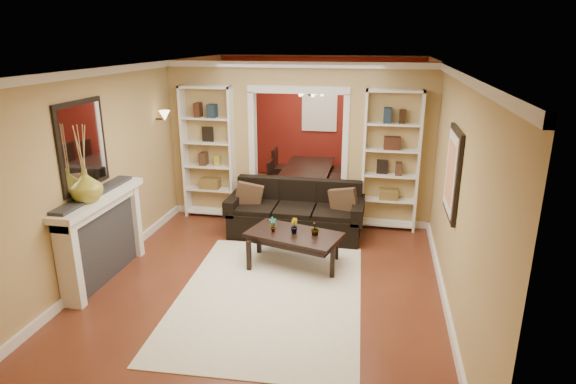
% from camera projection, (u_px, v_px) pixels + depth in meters
% --- Properties ---
extents(floor, '(8.00, 8.00, 0.00)m').
position_uv_depth(floor, '(285.00, 245.00, 7.45)').
color(floor, brown).
rests_on(floor, ground).
extents(ceiling, '(8.00, 8.00, 0.00)m').
position_uv_depth(ceiling, '(284.00, 65.00, 6.62)').
color(ceiling, white).
rests_on(ceiling, ground).
extents(wall_back, '(8.00, 0.00, 8.00)m').
position_uv_depth(wall_back, '(320.00, 118.00, 10.77)').
color(wall_back, tan).
rests_on(wall_back, ground).
extents(wall_front, '(8.00, 0.00, 8.00)m').
position_uv_depth(wall_front, '(169.00, 299.00, 3.30)').
color(wall_front, tan).
rests_on(wall_front, ground).
extents(wall_left, '(0.00, 8.00, 8.00)m').
position_uv_depth(wall_left, '(142.00, 153.00, 7.45)').
color(wall_left, tan).
rests_on(wall_left, ground).
extents(wall_right, '(0.00, 8.00, 8.00)m').
position_uv_depth(wall_right, '(444.00, 168.00, 6.63)').
color(wall_right, tan).
rests_on(wall_right, ground).
extents(partition_wall, '(4.50, 0.15, 2.70)m').
position_uv_depth(partition_wall, '(298.00, 143.00, 8.16)').
color(partition_wall, tan).
rests_on(partition_wall, floor).
extents(red_back_panel, '(4.44, 0.04, 2.64)m').
position_uv_depth(red_back_panel, '(319.00, 119.00, 10.76)').
color(red_back_panel, maroon).
rests_on(red_back_panel, floor).
extents(dining_window, '(0.78, 0.03, 0.98)m').
position_uv_depth(dining_window, '(319.00, 109.00, 10.65)').
color(dining_window, '#8CA5CC').
rests_on(dining_window, wall_back).
extents(area_rug, '(2.38, 3.23, 0.01)m').
position_uv_depth(area_rug, '(270.00, 296.00, 5.97)').
color(area_rug, white).
rests_on(area_rug, floor).
extents(sofa, '(2.17, 0.94, 0.85)m').
position_uv_depth(sofa, '(296.00, 210.00, 7.72)').
color(sofa, black).
rests_on(sofa, floor).
extents(pillow_left, '(0.44, 0.20, 0.42)m').
position_uv_depth(pillow_left, '(249.00, 195.00, 7.78)').
color(pillow_left, brown).
rests_on(pillow_left, sofa).
extents(pillow_right, '(0.44, 0.23, 0.43)m').
position_uv_depth(pillow_right, '(344.00, 201.00, 7.50)').
color(pillow_right, brown).
rests_on(pillow_right, sofa).
extents(coffee_table, '(1.41, 1.01, 0.48)m').
position_uv_depth(coffee_table, '(294.00, 249.00, 6.73)').
color(coffee_table, black).
rests_on(coffee_table, floor).
extents(plant_left, '(0.14, 0.12, 0.21)m').
position_uv_depth(plant_left, '(273.00, 225.00, 6.68)').
color(plant_left, '#336626').
rests_on(plant_left, coffee_table).
extents(plant_center, '(0.14, 0.15, 0.22)m').
position_uv_depth(plant_center, '(294.00, 226.00, 6.62)').
color(plant_center, '#336626').
rests_on(plant_center, coffee_table).
extents(plant_right, '(0.15, 0.15, 0.19)m').
position_uv_depth(plant_right, '(315.00, 228.00, 6.57)').
color(plant_right, '#336626').
rests_on(plant_right, coffee_table).
extents(bookshelf_left, '(0.90, 0.30, 2.30)m').
position_uv_depth(bookshelf_left, '(209.00, 153.00, 8.34)').
color(bookshelf_left, white).
rests_on(bookshelf_left, floor).
extents(bookshelf_right, '(0.90, 0.30, 2.30)m').
position_uv_depth(bookshelf_right, '(391.00, 161.00, 7.78)').
color(bookshelf_right, white).
rests_on(bookshelf_right, floor).
extents(fireplace, '(0.32, 1.70, 1.16)m').
position_uv_depth(fireplace, '(104.00, 238.00, 6.25)').
color(fireplace, white).
rests_on(fireplace, floor).
extents(vase, '(0.49, 0.49, 0.40)m').
position_uv_depth(vase, '(86.00, 186.00, 5.79)').
color(vase, '#9D9B32').
rests_on(vase, fireplace).
extents(mirror, '(0.03, 0.95, 1.10)m').
position_uv_depth(mirror, '(82.00, 145.00, 5.90)').
color(mirror, silver).
rests_on(mirror, wall_left).
extents(wall_sconce, '(0.18, 0.18, 0.22)m').
position_uv_depth(wall_sconce, '(161.00, 117.00, 7.79)').
color(wall_sconce, '#FFE0A5').
rests_on(wall_sconce, wall_left).
extents(framed_art, '(0.04, 0.85, 1.05)m').
position_uv_depth(framed_art, '(452.00, 173.00, 5.64)').
color(framed_art, black).
rests_on(framed_art, wall_right).
extents(dining_table, '(1.68, 0.94, 0.59)m').
position_uv_depth(dining_table, '(309.00, 180.00, 9.78)').
color(dining_table, black).
rests_on(dining_table, floor).
extents(dining_chair_nw, '(0.43, 0.43, 0.75)m').
position_uv_depth(dining_chair_nw, '(280.00, 179.00, 9.57)').
color(dining_chair_nw, black).
rests_on(dining_chair_nw, floor).
extents(dining_chair_ne, '(0.48, 0.48, 0.95)m').
position_uv_depth(dining_chair_ne, '(335.00, 177.00, 9.35)').
color(dining_chair_ne, black).
rests_on(dining_chair_ne, floor).
extents(dining_chair_sw, '(0.44, 0.44, 0.88)m').
position_uv_depth(dining_chair_sw, '(286.00, 168.00, 10.12)').
color(dining_chair_sw, black).
rests_on(dining_chair_sw, floor).
extents(dining_chair_se, '(0.56, 0.56, 0.88)m').
position_uv_depth(dining_chair_se, '(338.00, 171.00, 9.92)').
color(dining_chair_se, black).
rests_on(dining_chair_se, floor).
extents(chandelier, '(0.50, 0.50, 0.30)m').
position_uv_depth(chandelier, '(312.00, 94.00, 9.35)').
color(chandelier, '#302215').
rests_on(chandelier, ceiling).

